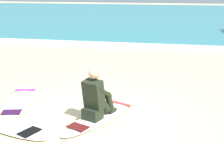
{
  "coord_description": "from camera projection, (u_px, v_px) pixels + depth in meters",
  "views": [
    {
      "loc": [
        1.42,
        -5.3,
        2.43
      ],
      "look_at": [
        0.06,
        1.33,
        0.55
      ],
      "focal_mm": 50.5,
      "sensor_mm": 36.0,
      "label": 1
    }
  ],
  "objects": [
    {
      "name": "surfboard_main",
      "position": [
        103.0,
        115.0,
        6.01
      ],
      "size": [
        1.37,
        2.29,
        0.08
      ],
      "color": "white",
      "rests_on": "ground"
    },
    {
      "name": "surfboard_spare_near",
      "position": [
        20.0,
        101.0,
        6.76
      ],
      "size": [
        1.09,
        2.27,
        0.08
      ],
      "color": "silver",
      "rests_on": "ground"
    },
    {
      "name": "breaking_foam",
      "position": [
        139.0,
        46.0,
        12.66
      ],
      "size": [
        80.0,
        0.9,
        0.11
      ],
      "primitive_type": "cube",
      "color": "white",
      "rests_on": "ground"
    },
    {
      "name": "sea",
      "position": [
        159.0,
        15.0,
        25.59
      ],
      "size": [
        80.0,
        28.0,
        0.1
      ],
      "primitive_type": "cube",
      "color": "teal",
      "rests_on": "ground"
    },
    {
      "name": "surfer_seated",
      "position": [
        96.0,
        98.0,
        5.76
      ],
      "size": [
        0.56,
        0.77,
        0.95
      ],
      "color": "black",
      "rests_on": "surfboard_main"
    },
    {
      "name": "surfboard_spare_far",
      "position": [
        3.0,
        124.0,
        5.63
      ],
      "size": [
        2.19,
        1.28,
        0.08
      ],
      "color": "white",
      "rests_on": "ground"
    },
    {
      "name": "ground_plane",
      "position": [
        95.0,
        119.0,
        5.93
      ],
      "size": [
        80.0,
        80.0,
        0.0
      ],
      "primitive_type": "plane",
      "color": "#CCB584"
    }
  ]
}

